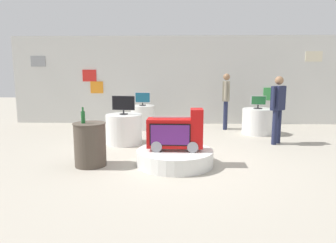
{
  "coord_description": "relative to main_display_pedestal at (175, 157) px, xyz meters",
  "views": [
    {
      "loc": [
        -0.0,
        -5.68,
        1.71
      ],
      "look_at": [
        -0.22,
        0.7,
        0.68
      ],
      "focal_mm": 32.31,
      "sensor_mm": 36.0,
      "label": 1
    }
  ],
  "objects": [
    {
      "name": "ground_plane",
      "position": [
        0.06,
        0.19,
        -0.14
      ],
      "size": [
        30.0,
        30.0,
        0.0
      ],
      "primitive_type": "plane",
      "color": "#A8A091"
    },
    {
      "name": "back_wall_display",
      "position": [
        0.05,
        4.71,
        1.31
      ],
      "size": [
        11.13,
        0.13,
        2.91
      ],
      "color": "silver",
      "rests_on": "ground"
    },
    {
      "name": "main_display_pedestal",
      "position": [
        0.0,
        0.0,
        0.0
      ],
      "size": [
        1.44,
        1.44,
        0.28
      ],
      "primitive_type": "cylinder",
      "color": "silver",
      "rests_on": "ground"
    },
    {
      "name": "novelty_firetruck_tv",
      "position": [
        0.02,
        -0.01,
        0.46
      ],
      "size": [
        1.03,
        0.43,
        0.78
      ],
      "color": "gray",
      "rests_on": "main_display_pedestal"
    },
    {
      "name": "display_pedestal_left_rear",
      "position": [
        -1.25,
        1.67,
        0.22
      ],
      "size": [
        0.86,
        0.86,
        0.72
      ],
      "primitive_type": "cylinder",
      "color": "silver",
      "rests_on": "ground"
    },
    {
      "name": "tv_on_left_rear",
      "position": [
        -1.25,
        1.66,
        0.83
      ],
      "size": [
        0.55,
        0.2,
        0.45
      ],
      "color": "black",
      "rests_on": "display_pedestal_left_rear"
    },
    {
      "name": "display_pedestal_center_rear",
      "position": [
        -1.03,
        3.66,
        0.22
      ],
      "size": [
        0.72,
        0.72,
        0.72
      ],
      "primitive_type": "cylinder",
      "color": "silver",
      "rests_on": "ground"
    },
    {
      "name": "tv_on_center_rear",
      "position": [
        -1.03,
        3.66,
        0.8
      ],
      "size": [
        0.48,
        0.2,
        0.4
      ],
      "color": "black",
      "rests_on": "display_pedestal_center_rear"
    },
    {
      "name": "display_pedestal_right_rear",
      "position": [
        2.28,
        2.97,
        0.22
      ],
      "size": [
        0.84,
        0.84,
        0.72
      ],
      "primitive_type": "cylinder",
      "color": "silver",
      "rests_on": "ground"
    },
    {
      "name": "tv_on_right_rear",
      "position": [
        2.29,
        2.97,
        0.76
      ],
      "size": [
        0.41,
        0.24,
        0.36
      ],
      "color": "black",
      "rests_on": "display_pedestal_right_rear"
    },
    {
      "name": "side_table_round",
      "position": [
        -1.57,
        -0.1,
        0.27
      ],
      "size": [
        0.6,
        0.6,
        0.8
      ],
      "color": "#4C4238",
      "rests_on": "ground"
    },
    {
      "name": "bottle_on_side_table",
      "position": [
        -1.66,
        -0.14,
        0.78
      ],
      "size": [
        0.07,
        0.07,
        0.3
      ],
      "color": "#195926",
      "rests_on": "side_table_round"
    },
    {
      "name": "shopper_browsing_near_truck",
      "position": [
        1.5,
        3.69,
        0.85
      ],
      "size": [
        0.27,
        0.55,
        1.69
      ],
      "color": "#1E233F",
      "rests_on": "ground"
    },
    {
      "name": "shopper_browsing_rear",
      "position": [
        2.44,
        1.77,
        0.81
      ],
      "size": [
        0.41,
        0.43,
        1.63
      ],
      "color": "#1E233F",
      "rests_on": "ground"
    }
  ]
}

